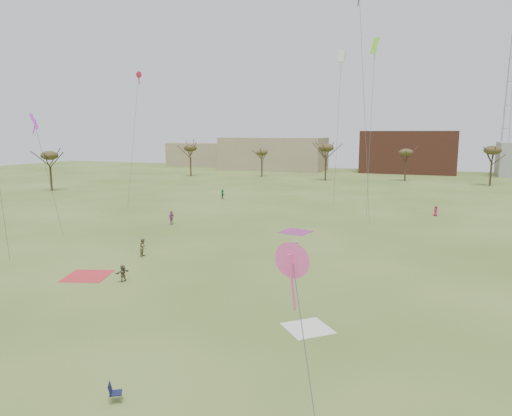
% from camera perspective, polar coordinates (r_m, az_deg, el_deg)
% --- Properties ---
extents(ground, '(260.00, 260.00, 0.00)m').
position_cam_1_polar(ground, '(27.83, -9.46, -15.04)').
color(ground, '#40581B').
rests_on(ground, ground).
extents(spectator_fore_b, '(0.82, 0.95, 1.70)m').
position_cam_1_polar(spectator_fore_b, '(44.38, -13.78, -4.76)').
color(spectator_fore_b, olive).
rests_on(spectator_fore_b, ground).
extents(spectator_fore_c, '(0.79, 1.32, 1.36)m').
position_cam_1_polar(spectator_fore_c, '(37.43, -16.15, -7.75)').
color(spectator_fore_c, brown).
rests_on(spectator_fore_c, ground).
extents(spectator_mid_d, '(0.59, 1.07, 1.73)m').
position_cam_1_polar(spectator_mid_d, '(58.90, -10.43, -1.19)').
color(spectator_mid_d, '#9D418E').
rests_on(spectator_mid_d, ground).
extents(spectator_mid_e, '(0.90, 0.91, 1.49)m').
position_cam_1_polar(spectator_mid_e, '(43.17, 5.03, -5.06)').
color(spectator_mid_e, white).
rests_on(spectator_mid_e, ground).
extents(flyer_far_a, '(1.31, 1.50, 1.64)m').
position_cam_1_polar(flyer_far_a, '(81.00, -4.16, 1.73)').
color(flyer_far_a, '#287A4C').
rests_on(flyer_far_a, ground).
extents(flyer_far_b, '(0.80, 0.84, 1.45)m').
position_cam_1_polar(flyer_far_b, '(68.55, 21.34, -0.33)').
color(flyer_far_b, '#B51F4D').
rests_on(flyer_far_b, ground).
extents(blanket_red, '(4.20, 4.20, 0.03)m').
position_cam_1_polar(blanket_red, '(39.90, -20.14, -7.91)').
color(blanket_red, red).
rests_on(blanket_red, ground).
extents(blanket_cream, '(3.55, 3.55, 0.03)m').
position_cam_1_polar(blanket_cream, '(28.24, 6.41, -14.59)').
color(blanket_cream, white).
rests_on(blanket_cream, ground).
extents(blanket_plum, '(3.80, 3.80, 0.03)m').
position_cam_1_polar(blanket_plum, '(53.98, 4.93, -2.96)').
color(blanket_plum, '#9C307F').
rests_on(blanket_plum, ground).
extents(camp_chair_center, '(0.73, 0.71, 0.87)m').
position_cam_1_polar(camp_chair_center, '(22.11, -16.99, -21.41)').
color(camp_chair_center, '#141638').
rests_on(camp_chair_center, ground).
extents(kites_aloft, '(59.79, 53.11, 26.59)m').
position_cam_1_polar(kites_aloft, '(53.06, 10.76, 18.71)').
color(kites_aloft, red).
rests_on(kites_aloft, ground).
extents(tree_line, '(117.44, 49.32, 8.91)m').
position_cam_1_polar(tree_line, '(102.12, 12.56, 6.62)').
color(tree_line, '#3A2B1E').
rests_on(tree_line, ground).
extents(building_tan, '(32.00, 14.00, 10.00)m').
position_cam_1_polar(building_tan, '(145.05, 2.14, 6.73)').
color(building_tan, '#937F60').
rests_on(building_tan, ground).
extents(building_brick, '(26.00, 16.00, 12.00)m').
position_cam_1_polar(building_brick, '(141.97, 18.35, 6.61)').
color(building_brick, brown).
rests_on(building_brick, ground).
extents(building_tan_west, '(20.00, 12.00, 8.00)m').
position_cam_1_polar(building_tan_west, '(163.75, -7.04, 6.60)').
color(building_tan_west, '#937F60').
rests_on(building_tan_west, ground).
extents(radio_tower, '(1.51, 1.72, 41.00)m').
position_cam_1_polar(radio_tower, '(147.78, 28.64, 11.18)').
color(radio_tower, '#9EA3A8').
rests_on(radio_tower, ground).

